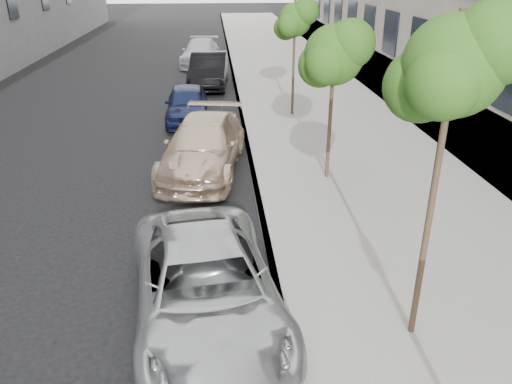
{
  "coord_description": "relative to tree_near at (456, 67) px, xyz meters",
  "views": [
    {
      "loc": [
        0.16,
        -4.7,
        5.55
      ],
      "look_at": [
        0.89,
        4.14,
        1.5
      ],
      "focal_mm": 35.0,
      "sensor_mm": 36.0,
      "label": 1
    }
  ],
  "objects": [
    {
      "name": "tree_far",
      "position": [
        -0.0,
        13.0,
        -0.68
      ],
      "size": [
        1.6,
        1.4,
        4.35
      ],
      "color": "#38281C",
      "rests_on": "sidewalk"
    },
    {
      "name": "sedan_rear",
      "position": [
        -3.83,
        24.65,
        -3.63
      ],
      "size": [
        2.52,
        5.24,
        1.47
      ],
      "primitive_type": "imported",
      "rotation": [
        0.0,
        0.0,
        -0.09
      ],
      "color": "#A3A6AB",
      "rests_on": "ground"
    },
    {
      "name": "sidewalk",
      "position": [
        1.07,
        22.5,
        -4.3
      ],
      "size": [
        6.4,
        72.0,
        0.14
      ],
      "primitive_type": "cube",
      "color": "gray",
      "rests_on": "ground"
    },
    {
      "name": "tree_mid",
      "position": [
        0.0,
        6.5,
        -0.89
      ],
      "size": [
        1.84,
        1.64,
        4.24
      ],
      "color": "#38281C",
      "rests_on": "sidewalk"
    },
    {
      "name": "sedan_blue",
      "position": [
        -4.14,
        12.79,
        -3.69
      ],
      "size": [
        1.69,
        4.02,
        1.36
      ],
      "primitive_type": "imported",
      "rotation": [
        0.0,
        0.0,
        0.02
      ],
      "color": "#0F1735",
      "rests_on": "ground"
    },
    {
      "name": "sedan_black",
      "position": [
        -3.33,
        18.75,
        -3.56
      ],
      "size": [
        2.03,
        5.03,
        1.62
      ],
      "primitive_type": "imported",
      "rotation": [
        0.0,
        0.0,
        -0.06
      ],
      "color": "black",
      "rests_on": "ground"
    },
    {
      "name": "tree_near",
      "position": [
        0.0,
        0.0,
        0.0
      ],
      "size": [
        1.68,
        1.48,
        5.07
      ],
      "color": "#38281C",
      "rests_on": "sidewalk"
    },
    {
      "name": "minivan",
      "position": [
        -3.33,
        0.69,
        -3.67
      ],
      "size": [
        2.99,
        5.32,
        1.41
      ],
      "primitive_type": "imported",
      "rotation": [
        0.0,
        0.0,
        0.14
      ],
      "color": "#ABADB0",
      "rests_on": "ground"
    },
    {
      "name": "curb",
      "position": [
        -2.05,
        22.5,
        -4.3
      ],
      "size": [
        0.15,
        72.0,
        0.14
      ],
      "primitive_type": "cube",
      "color": "#9E9B93",
      "rests_on": "ground"
    },
    {
      "name": "suv",
      "position": [
        -3.46,
        7.63,
        -3.63
      ],
      "size": [
        2.87,
        5.38,
        1.49
      ],
      "primitive_type": "imported",
      "rotation": [
        0.0,
        0.0,
        -0.16
      ],
      "color": "tan",
      "rests_on": "ground"
    }
  ]
}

